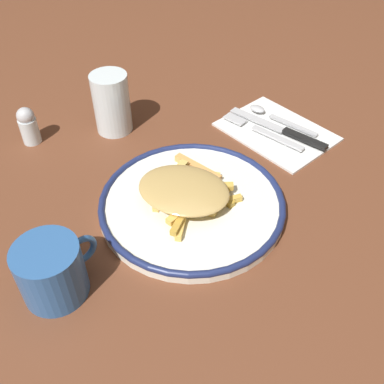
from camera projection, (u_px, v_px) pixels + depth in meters
ground_plane at (192, 208)px, 0.71m from camera, size 2.60×2.60×0.00m
plate at (192, 203)px, 0.70m from camera, size 0.30×0.30×0.02m
fries_heap at (186, 191)px, 0.69m from camera, size 0.17×0.18×0.03m
napkin at (276, 131)px, 0.86m from camera, size 0.16×0.21×0.01m
fork at (262, 131)px, 0.85m from camera, size 0.04×0.18×0.01m
knife at (286, 131)px, 0.85m from camera, size 0.04×0.21×0.01m
spoon at (271, 115)px, 0.89m from camera, size 0.03×0.15×0.01m
water_glass at (112, 103)px, 0.83m from camera, size 0.07×0.07×0.12m
coffee_mug at (52, 271)px, 0.57m from camera, size 0.11×0.09×0.08m
salt_shaker at (28, 125)px, 0.82m from camera, size 0.03×0.03×0.07m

